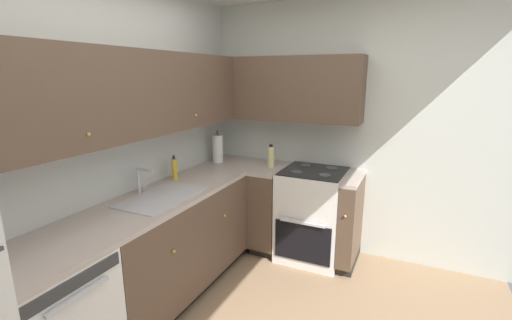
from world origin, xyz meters
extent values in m
cube|color=silver|center=(0.00, 1.50, 1.28)|extent=(3.78, 0.05, 2.56)
cube|color=silver|center=(1.86, 0.00, 1.28)|extent=(0.05, 3.06, 2.56)
cube|color=#333333|center=(-0.67, 0.88, 0.82)|extent=(0.55, 0.01, 0.07)
cube|color=silver|center=(-0.67, 0.86, 0.75)|extent=(0.36, 0.02, 0.02)
cube|color=brown|center=(0.44, 1.18, 0.48)|extent=(1.60, 0.60, 0.78)
cube|color=black|center=(0.44, 1.21, 0.04)|extent=(1.60, 0.54, 0.09)
sphere|color=tan|center=(0.08, 0.87, 0.63)|extent=(0.02, 0.02, 0.02)
sphere|color=tan|center=(0.79, 0.87, 0.63)|extent=(0.02, 0.02, 0.02)
cube|color=#B7A89E|center=(0.43, 1.18, 0.89)|extent=(2.81, 0.60, 0.03)
cube|color=brown|center=(1.54, 0.74, 0.48)|extent=(0.60, 0.28, 0.78)
cube|color=black|center=(1.57, 0.74, 0.04)|extent=(0.54, 0.28, 0.09)
cube|color=brown|center=(1.54, -0.10, 0.48)|extent=(0.60, 0.15, 0.78)
cube|color=black|center=(1.57, -0.10, 0.04)|extent=(0.54, 0.15, 0.09)
sphere|color=tan|center=(1.23, -0.10, 0.63)|extent=(0.02, 0.02, 0.02)
cube|color=#B7A89E|center=(1.54, 0.74, 0.89)|extent=(0.60, 0.28, 0.03)
cube|color=#B7A89E|center=(1.54, -0.10, 0.89)|extent=(0.60, 0.15, 0.03)
cube|color=white|center=(1.56, 0.28, 0.45)|extent=(0.64, 0.62, 0.91)
cube|color=black|center=(1.23, 0.28, 0.29)|extent=(0.02, 0.55, 0.38)
cube|color=silver|center=(1.21, 0.28, 0.50)|extent=(0.02, 0.43, 0.02)
cube|color=black|center=(1.56, 0.28, 0.91)|extent=(0.59, 0.60, 0.01)
cube|color=white|center=(1.86, 0.28, 0.98)|extent=(0.03, 0.60, 0.15)
cylinder|color=#4C4C4C|center=(1.42, 0.15, 0.92)|extent=(0.11, 0.11, 0.01)
cylinder|color=#4C4C4C|center=(1.42, 0.42, 0.92)|extent=(0.11, 0.11, 0.01)
cylinder|color=#4C4C4C|center=(1.70, 0.15, 0.92)|extent=(0.11, 0.11, 0.01)
cylinder|color=#4C4C4C|center=(1.70, 0.42, 0.92)|extent=(0.11, 0.11, 0.01)
cube|color=brown|center=(0.27, 1.32, 1.70)|extent=(2.49, 0.32, 0.63)
sphere|color=tan|center=(-0.27, 1.15, 1.50)|extent=(0.02, 0.02, 0.02)
sphere|color=tan|center=(0.82, 1.15, 1.50)|extent=(0.02, 0.02, 0.02)
cube|color=brown|center=(1.68, 0.68, 1.70)|extent=(0.32, 1.59, 0.63)
cube|color=#B7B7BC|center=(0.33, 1.15, 0.91)|extent=(0.69, 0.40, 0.01)
cube|color=gray|center=(0.33, 1.15, 0.86)|extent=(0.64, 0.36, 0.09)
cube|color=#99999E|center=(0.33, 1.15, 0.88)|extent=(0.02, 0.35, 0.06)
cylinder|color=silver|center=(0.33, 1.38, 1.01)|extent=(0.02, 0.02, 0.21)
cylinder|color=silver|center=(0.33, 1.30, 1.11)|extent=(0.02, 0.15, 0.02)
cylinder|color=silver|center=(0.38, 1.38, 0.94)|extent=(0.02, 0.02, 0.06)
cylinder|color=gold|center=(0.75, 1.36, 1.00)|extent=(0.05, 0.05, 0.19)
cylinder|color=#262626|center=(0.75, 1.36, 1.12)|extent=(0.02, 0.02, 0.03)
cylinder|color=white|center=(1.48, 1.34, 1.06)|extent=(0.11, 0.11, 0.30)
cylinder|color=#3F3F3F|center=(1.48, 1.34, 1.08)|extent=(0.02, 0.02, 0.36)
cylinder|color=beige|center=(1.54, 0.74, 1.01)|extent=(0.06, 0.06, 0.21)
cylinder|color=black|center=(1.54, 0.74, 1.13)|extent=(0.04, 0.04, 0.02)
camera|label=1|loc=(-1.69, -0.60, 1.84)|focal=24.47mm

